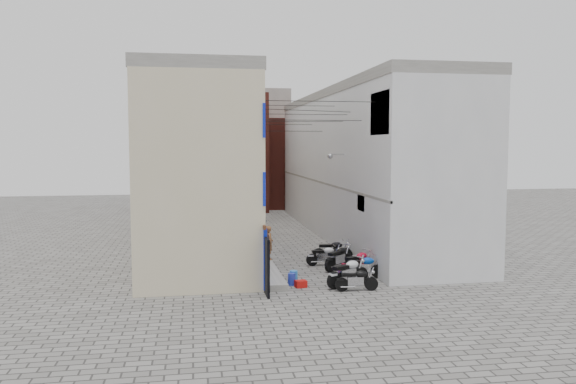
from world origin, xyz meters
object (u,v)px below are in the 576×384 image
motorcycle_d (358,261)px  water_jug_near (292,279)px  motorcycle_a (357,279)px  person_b (264,235)px  motorcycle_e (339,256)px  motorcycle_b (348,271)px  person_a (269,243)px  motorcycle_f (325,255)px  motorcycle_c (363,266)px  motorcycle_g (333,249)px  red_crate (301,284)px  water_jug_far (294,277)px

motorcycle_d → water_jug_near: motorcycle_d is taller
motorcycle_a → person_b: 7.98m
motorcycle_e → motorcycle_a: bearing=-45.8°
motorcycle_a → motorcycle_b: (-0.12, 0.78, 0.13)m
person_a → motorcycle_d: bearing=-126.8°
motorcycle_f → person_b: (-2.56, 2.72, 0.57)m
motorcycle_c → motorcycle_g: size_ratio=0.97×
motorcycle_a → water_jug_near: size_ratio=3.48×
motorcycle_c → person_b: bearing=-141.2°
motorcycle_c → motorcycle_d: (0.02, 0.79, 0.02)m
water_jug_near → motorcycle_f: bearing=57.5°
motorcycle_b → person_a: (-2.58, 4.57, 0.43)m
motorcycle_g → motorcycle_d: bearing=14.4°
motorcycle_d → motorcycle_f: 2.25m
motorcycle_g → motorcycle_f: bearing=-25.9°
motorcycle_g → red_crate: motorcycle_g is taller
motorcycle_b → water_jug_near: motorcycle_b is taller
motorcycle_a → motorcycle_g: size_ratio=0.87×
motorcycle_b → motorcycle_d: motorcycle_b is taller
motorcycle_b → motorcycle_g: motorcycle_b is taller
motorcycle_d → water_jug_near: bearing=-92.2°
motorcycle_d → motorcycle_f: size_ratio=1.11×
motorcycle_g → water_jug_near: bearing=-25.8°
motorcycle_a → person_a: size_ratio=1.06×
motorcycle_f → red_crate: 4.30m
motorcycle_a → motorcycle_d: motorcycle_d is taller
motorcycle_a → water_jug_near: bearing=-115.4°
water_jug_far → red_crate: bearing=-76.7°
person_b → motorcycle_f: bearing=-106.9°
motorcycle_b → red_crate: bearing=-122.5°
motorcycle_g → person_a: person_a is taller
motorcycle_e → person_b: 4.75m
red_crate → motorcycle_a: bearing=-24.4°
person_b → person_a: bearing=-150.2°
motorcycle_e → person_b: (-3.01, 3.64, 0.49)m
motorcycle_c → water_jug_far: (-3.07, -0.35, -0.29)m
motorcycle_d → motorcycle_g: (-0.40, 2.99, -0.01)m
water_jug_far → red_crate: (0.17, -0.70, -0.12)m
person_a → motorcycle_a: bearing=-154.3°
motorcycle_b → red_crate: (-1.91, 0.14, -0.49)m
motorcycle_b → water_jug_far: bearing=-140.4°
motorcycle_b → person_b: person_b is taller
red_crate → motorcycle_b: bearing=-4.3°
motorcycle_a → motorcycle_b: size_ratio=0.79×
motorcycle_a → water_jug_far: size_ratio=3.26×
motorcycle_a → motorcycle_e: motorcycle_e is taller
person_a → red_crate: size_ratio=3.63×
motorcycle_d → motorcycle_e: bearing=-177.7°
water_jug_far → motorcycle_b: bearing=-22.2°
motorcycle_a → motorcycle_e: size_ratio=0.82×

